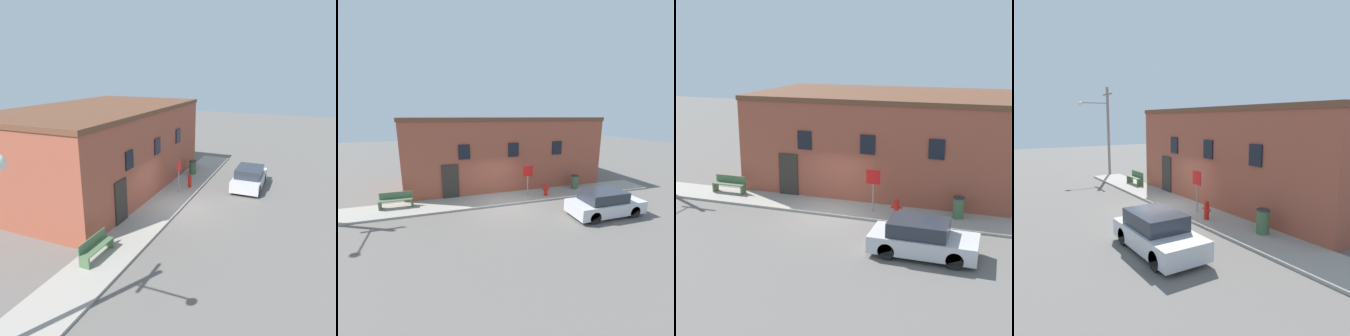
% 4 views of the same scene
% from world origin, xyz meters
% --- Properties ---
extents(ground_plane, '(80.00, 80.00, 0.00)m').
position_xyz_m(ground_plane, '(0.00, 0.00, 0.00)').
color(ground_plane, '#66605B').
extents(sidewalk, '(21.07, 2.06, 0.11)m').
position_xyz_m(sidewalk, '(0.00, 1.03, 0.05)').
color(sidewalk, '#9E998E').
rests_on(sidewalk, ground).
extents(brick_building, '(13.68, 7.77, 4.98)m').
position_xyz_m(brick_building, '(1.16, 5.88, 2.49)').
color(brick_building, '#9E4C38').
rests_on(brick_building, ground).
extents(fire_hydrant, '(0.47, 0.22, 0.82)m').
position_xyz_m(fire_hydrant, '(2.89, 0.66, 0.52)').
color(fire_hydrant, red).
rests_on(fire_hydrant, sidewalk).
extents(stop_sign, '(0.64, 0.06, 1.94)m').
position_xyz_m(stop_sign, '(1.75, 0.94, 1.46)').
color(stop_sign, gray).
rests_on(stop_sign, sidewalk).
extents(bench, '(1.71, 0.44, 0.85)m').
position_xyz_m(bench, '(-5.92, 1.38, 0.54)').
color(bench, '#4C6B47').
rests_on(bench, sidewalk).
extents(trash_bin, '(0.50, 0.50, 0.95)m').
position_xyz_m(trash_bin, '(5.47, 1.35, 0.59)').
color(trash_bin, '#426642').
rests_on(trash_bin, sidewalk).
extents(parked_car, '(3.85, 1.67, 1.33)m').
position_xyz_m(parked_car, '(4.57, -2.66, 0.64)').
color(parked_car, black).
rests_on(parked_car, ground).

